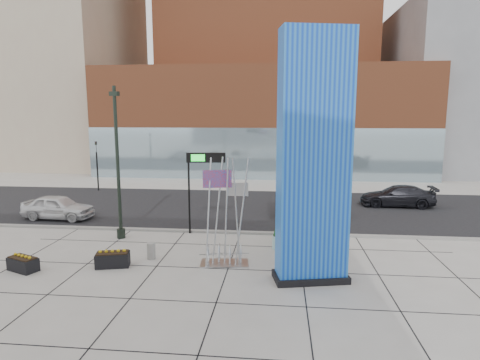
# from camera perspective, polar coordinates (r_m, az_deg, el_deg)

# --- Properties ---
(ground) EXTENTS (160.00, 160.00, 0.00)m
(ground) POSITION_cam_1_polar(r_m,az_deg,el_deg) (17.88, -4.55, -11.20)
(ground) COLOR #9E9991
(ground) RESTS_ON ground
(street_asphalt) EXTENTS (80.00, 12.00, 0.02)m
(street_asphalt) POSITION_cam_1_polar(r_m,az_deg,el_deg) (27.37, -0.79, -3.90)
(street_asphalt) COLOR black
(street_asphalt) RESTS_ON ground
(curb_edge) EXTENTS (80.00, 0.30, 0.12)m
(curb_edge) POSITION_cam_1_polar(r_m,az_deg,el_deg) (21.60, -2.64, -7.38)
(curb_edge) COLOR gray
(curb_edge) RESTS_ON ground
(tower_podium) EXTENTS (34.00, 10.00, 11.00)m
(tower_podium) POSITION_cam_1_polar(r_m,az_deg,el_deg) (43.52, 3.11, 8.28)
(tower_podium) COLOR #A1512F
(tower_podium) RESTS_ON ground
(tower_glass_front) EXTENTS (34.00, 0.60, 5.00)m
(tower_glass_front) POSITION_cam_1_polar(r_m,az_deg,el_deg) (38.91, 2.73, 3.74)
(tower_glass_front) COLOR #8CA5B2
(tower_glass_front) RESTS_ON ground
(building_beige_left) EXTENTS (18.00, 20.00, 34.00)m
(building_beige_left) POSITION_cam_1_polar(r_m,az_deg,el_deg) (59.23, -25.15, 18.89)
(building_beige_left) COLOR tan
(building_beige_left) RESTS_ON ground
(blue_pylon) EXTENTS (2.97, 1.79, 9.25)m
(blue_pylon) POSITION_cam_1_polar(r_m,az_deg,el_deg) (14.86, 10.43, 2.26)
(blue_pylon) COLOR blue
(blue_pylon) RESTS_ON ground
(lamp_post) EXTENTS (0.51, 0.42, 7.63)m
(lamp_post) POSITION_cam_1_polar(r_m,az_deg,el_deg) (20.97, -16.91, 0.31)
(lamp_post) COLOR black
(lamp_post) RESTS_ON ground
(public_art_sculpture) EXTENTS (2.11, 1.22, 4.56)m
(public_art_sculpture) POSITION_cam_1_polar(r_m,az_deg,el_deg) (16.96, -2.20, -8.05)
(public_art_sculpture) COLOR silver
(public_art_sculpture) RESTS_ON ground
(concrete_bollard) EXTENTS (0.37, 0.37, 0.72)m
(concrete_bollard) POSITION_cam_1_polar(r_m,az_deg,el_deg) (18.22, -12.51, -9.81)
(concrete_bollard) COLOR gray
(concrete_bollard) RESTS_ON ground
(overhead_street_sign) EXTENTS (2.03, 0.41, 4.30)m
(overhead_street_sign) POSITION_cam_1_polar(r_m,az_deg,el_deg) (20.82, -5.37, 2.19)
(overhead_street_sign) COLOR black
(overhead_street_sign) RESTS_ON ground
(round_planter_east) EXTENTS (1.02, 1.02, 2.56)m
(round_planter_east) POSITION_cam_1_polar(r_m,az_deg,el_deg) (19.01, 10.27, -6.24)
(round_planter_east) COLOR #96C7CA
(round_planter_east) RESTS_ON ground
(round_planter_mid) EXTENTS (0.91, 0.91, 2.27)m
(round_planter_mid) POSITION_cam_1_polar(r_m,az_deg,el_deg) (18.99, 6.01, -6.59)
(round_planter_mid) COLOR #96C7CA
(round_planter_mid) RESTS_ON ground
(round_planter_west) EXTENTS (1.01, 1.01, 2.52)m
(round_planter_west) POSITION_cam_1_polar(r_m,az_deg,el_deg) (20.71, 7.43, -4.93)
(round_planter_west) COLOR #96C7CA
(round_planter_west) RESTS_ON ground
(box_planter_north) EXTENTS (1.39, 1.04, 0.69)m
(box_planter_north) POSITION_cam_1_polar(r_m,az_deg,el_deg) (18.73, -28.48, -10.36)
(box_planter_north) COLOR black
(box_planter_north) RESTS_ON ground
(box_planter_south) EXTENTS (1.47, 0.98, 0.74)m
(box_planter_south) POSITION_cam_1_polar(r_m,az_deg,el_deg) (17.76, -17.65, -10.61)
(box_planter_south) COLOR black
(box_planter_south) RESTS_ON ground
(car_white_west) EXTENTS (4.34, 1.96, 1.44)m
(car_white_west) POSITION_cam_1_polar(r_m,az_deg,el_deg) (26.60, -24.46, -3.56)
(car_white_west) COLOR silver
(car_white_west) RESTS_ON ground
(car_silver_mid) EXTENTS (4.34, 2.28, 1.36)m
(car_silver_mid) POSITION_cam_1_polar(r_m,az_deg,el_deg) (25.23, 10.39, -3.63)
(car_silver_mid) COLOR #A0A3A8
(car_silver_mid) RESTS_ON ground
(car_dark_east) EXTENTS (5.02, 2.28, 1.43)m
(car_dark_east) POSITION_cam_1_polar(r_m,az_deg,el_deg) (29.61, 21.47, -2.15)
(car_dark_east) COLOR black
(car_dark_east) RESTS_ON ground
(traffic_signal) EXTENTS (0.15, 0.18, 4.10)m
(traffic_signal) POSITION_cam_1_polar(r_m,az_deg,el_deg) (35.11, -19.67, 2.28)
(traffic_signal) COLOR black
(traffic_signal) RESTS_ON ground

